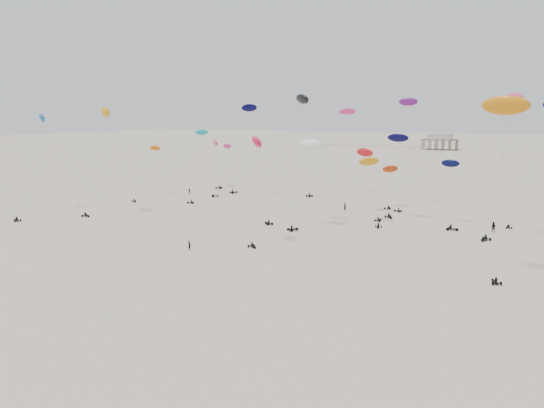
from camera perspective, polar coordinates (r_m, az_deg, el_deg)
The scene contains 26 objects.
ground_plane at distance 194.78m, azimuth 14.28°, elevation 2.96°, with size 900.00×900.00×0.00m, color #C4B39B.
pavilion_main at distance 343.68m, azimuth 17.59°, elevation 6.29°, with size 21.00×13.00×9.80m.
pier_fence at distance 354.74m, azimuth 9.18°, elevation 6.15°, with size 80.20×0.20×1.50m.
rig_0 at distance 107.79m, azimuth 10.26°, elevation 3.77°, with size 7.55×8.18×15.39m.
rig_1 at distance 149.41m, azimuth -4.48°, elevation 3.74°, with size 7.54×7.18×13.64m.
rig_2 at distance 137.57m, azimuth -7.93°, elevation 5.43°, with size 6.32×13.35×19.51m.
rig_3 at distance 101.12m, azimuth 23.63°, elevation 5.34°, with size 5.89×10.09×25.47m.
rig_4 at distance 89.55m, azimuth -1.71°, elevation 5.26°, with size 5.11×8.83×18.28m.
rig_5 at distance 143.86m, azimuth -3.13°, elevation 8.65°, with size 8.66×13.15×25.15m.
rig_6 at distance 119.68m, azimuth 10.81°, elevation 3.35°, with size 10.38×10.84×13.68m.
rig_8 at distance 77.91m, azimuth 23.76°, elevation 8.37°, with size 6.46×9.29×24.38m.
rig_9 at distance 160.19m, azimuth -6.02°, elevation 5.48°, with size 7.31×8.15×14.30m.
rig_10 at distance 130.12m, azimuth -23.92°, elevation 6.66°, with size 10.44×17.60×25.02m.
rig_11 at distance 144.88m, azimuth -13.09°, elevation 4.30°, with size 6.92×16.03×18.81m.
rig_12 at distance 127.01m, azimuth 12.78°, elevation 2.83°, with size 6.74×9.96×11.03m.
rig_13 at distance 133.60m, azimuth 14.17°, elevation 9.17°, with size 4.62×14.13×26.73m.
rig_14 at distance 122.93m, azimuth -17.73°, elevation 8.08°, with size 5.56×10.77×23.41m.
rig_16 at distance 103.18m, azimuth 3.91°, elevation 4.99°, with size 5.95×10.31×17.14m.
rig_17 at distance 107.11m, azimuth 2.67°, elevation 9.10°, with size 7.91×11.08×25.94m.
rig_18 at distance 148.81m, azimuth 7.26°, elevation 7.97°, with size 8.73×17.92×26.13m.
rig_19 at distance 109.12m, azimuth 18.69°, elevation 1.53°, with size 4.93×9.83×13.49m.
rig_20 at distance 113.27m, azimuth 13.05°, elevation 5.48°, with size 5.18×8.37×17.94m.
spectator_0 at distance 86.84m, azimuth -8.86°, elevation -4.93°, with size 0.69×0.47×1.89m, color black.
spectator_1 at distance 107.03m, azimuth 22.69°, elevation -2.80°, with size 1.09×0.63×2.23m, color black.
spectator_2 at distance 147.63m, azimuth -8.87°, elevation 1.09°, with size 1.11×0.60×1.89m, color black.
spectator_3 at distance 121.32m, azimuth 7.84°, elevation -0.73°, with size 0.79×0.55×2.19m, color black.
Camera 1 is at (36.99, 10.00, 21.68)m, focal length 35.00 mm.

